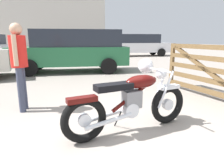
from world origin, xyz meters
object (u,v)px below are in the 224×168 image
object	(u,v)px
timber_gate	(217,70)
bystander	(19,59)
red_hatchback_near	(73,49)
vintage_motorcycle	(133,99)
white_estate_far	(139,44)

from	to	relation	value
timber_gate	bystander	world-z (taller)	bystander
bystander	red_hatchback_near	xyz separation A→B (m)	(1.66, 4.42, -0.08)
vintage_motorcycle	bystander	size ratio (longest dim) A/B	1.25
timber_gate	white_estate_far	bearing A→B (deg)	-23.80
vintage_motorcycle	timber_gate	world-z (taller)	timber_gate
red_hatchback_near	white_estate_far	xyz separation A→B (m)	(6.28, 6.27, 0.00)
vintage_motorcycle	white_estate_far	world-z (taller)	white_estate_far
timber_gate	red_hatchback_near	bearing A→B (deg)	20.33
timber_gate	vintage_motorcycle	bearing A→B (deg)	102.71
vintage_motorcycle	timber_gate	xyz separation A→B (m)	(2.46, 0.80, 0.21)
white_estate_far	red_hatchback_near	bearing A→B (deg)	-126.21
timber_gate	red_hatchback_near	world-z (taller)	red_hatchback_near
vintage_motorcycle	timber_gate	bearing A→B (deg)	10.99
vintage_motorcycle	bystander	distance (m)	2.29
vintage_motorcycle	white_estate_far	bearing A→B (deg)	55.75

